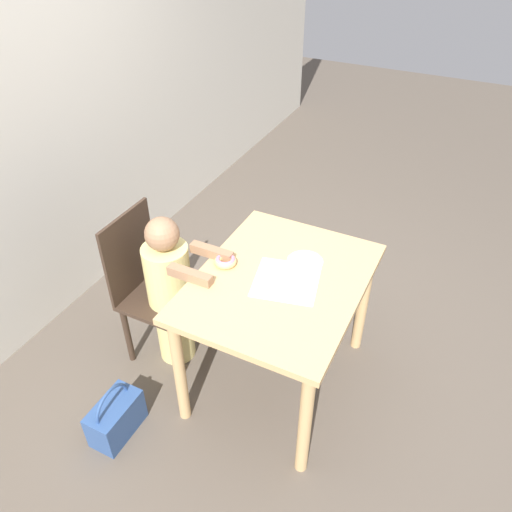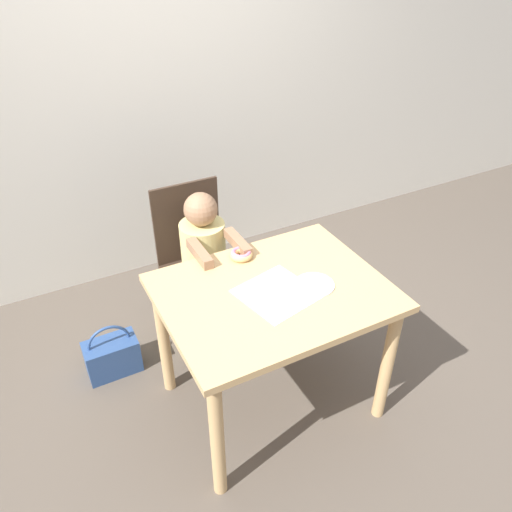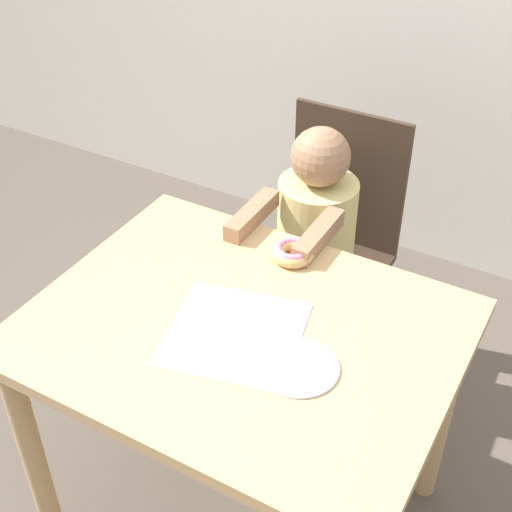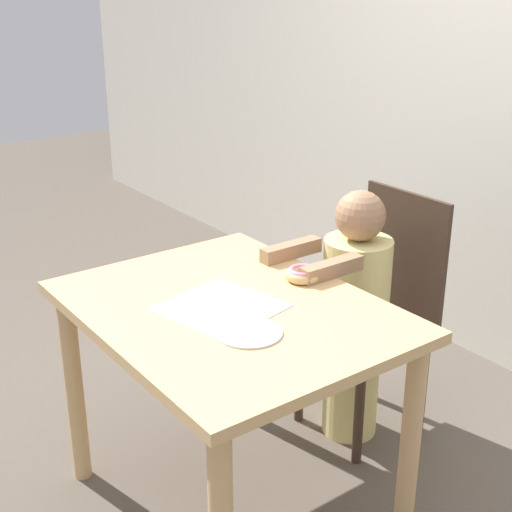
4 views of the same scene
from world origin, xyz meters
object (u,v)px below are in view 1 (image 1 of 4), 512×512
object	(u,v)px
child_figure	(171,292)
donut	(225,261)
chair	(153,289)
handbag	(116,417)

from	to	relation	value
child_figure	donut	world-z (taller)	child_figure
chair	donut	xyz separation A→B (m)	(0.08, -0.44, 0.30)
chair	child_figure	world-z (taller)	child_figure
donut	handbag	size ratio (longest dim) A/B	0.35
chair	child_figure	bearing A→B (deg)	-90.00
chair	handbag	size ratio (longest dim) A/B	2.81
chair	handbag	distance (m)	0.70
chair	child_figure	xyz separation A→B (m)	(0.00, -0.12, 0.02)
donut	child_figure	bearing A→B (deg)	103.55
chair	handbag	world-z (taller)	chair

